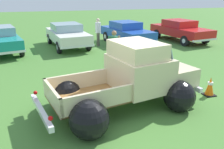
% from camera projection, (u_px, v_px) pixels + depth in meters
% --- Properties ---
extents(ground_plane, '(80.00, 80.00, 0.00)m').
position_uv_depth(ground_plane, '(119.00, 108.00, 6.99)').
color(ground_plane, '#477A33').
extents(vintage_pickup_truck, '(4.91, 3.48, 1.96)m').
position_uv_depth(vintage_pickup_truck, '(131.00, 82.00, 6.92)').
color(vintage_pickup_truck, black).
rests_on(vintage_pickup_truck, ground).
extents(show_car_1, '(2.49, 4.64, 1.43)m').
position_uv_depth(show_car_1, '(67.00, 34.00, 14.60)').
color(show_car_1, black).
rests_on(show_car_1, ground).
extents(show_car_2, '(2.61, 4.57, 1.43)m').
position_uv_depth(show_car_2, '(126.00, 32.00, 15.54)').
color(show_car_2, black).
rests_on(show_car_2, ground).
extents(show_car_3, '(2.67, 4.84, 1.43)m').
position_uv_depth(show_car_3, '(180.00, 30.00, 16.44)').
color(show_car_3, black).
rests_on(show_car_3, ground).
extents(spectator_0, '(0.54, 0.37, 1.66)m').
position_uv_depth(spectator_0, '(114.00, 47.00, 10.49)').
color(spectator_0, '#4C4742').
rests_on(spectator_0, ground).
extents(spectator_1, '(0.35, 0.53, 1.72)m').
position_uv_depth(spectator_1, '(98.00, 30.00, 14.77)').
color(spectator_1, '#4C4742').
rests_on(spectator_1, ground).
extents(lane_cone_0, '(0.36, 0.36, 0.63)m').
position_uv_depth(lane_cone_0, '(210.00, 86.00, 7.76)').
color(lane_cone_0, black).
rests_on(lane_cone_0, ground).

